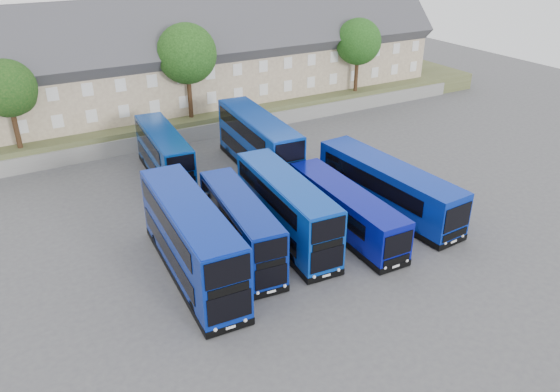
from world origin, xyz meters
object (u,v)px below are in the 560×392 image
Objects in this scene: dd_front_mid at (241,228)px; tree_west at (9,90)px; tree_east at (359,43)px; coach_east_a at (345,211)px; dd_front_left at (191,241)px; tree_mid at (188,56)px; tree_far at (364,26)px.

tree_west is (-10.45, 22.09, 5.08)m from dd_front_mid.
coach_east_a is at bearing -128.03° from tree_east.
coach_east_a is at bearing -51.61° from tree_west.
dd_front_left is 11.27m from coach_east_a.
coach_east_a is (11.23, -0.16, -0.83)m from dd_front_left.
tree_east is (20.00, -0.50, -0.68)m from tree_mid.
tree_far is (35.12, 29.70, 5.34)m from dd_front_left.
dd_front_left is 1.51× the size of tree_east.
tree_mid reaches higher than dd_front_left.
tree_far reaches higher than tree_west.
tree_mid is (9.12, 23.20, 5.68)m from dd_front_left.
dd_front_left reaches higher than coach_east_a.
dd_front_mid is 7.71m from coach_east_a.
tree_far is (23.89, 29.87, 6.17)m from coach_east_a.
coach_east_a is 1.53× the size of tree_west.
dd_front_mid is 1.26× the size of tree_east.
dd_front_left is at bearing -73.14° from tree_west.
tree_mid is at bearing 96.98° from coach_east_a.
tree_far reaches higher than dd_front_left.
coach_east_a is at bearing 0.15° from dd_front_mid.
tree_east reaches higher than dd_front_left.
dd_front_mid is at bearing -103.79° from tree_mid.
tree_far is at bearing 9.46° from tree_west.
tree_east is at bearing 40.95° from dd_front_left.
tree_far is (42.00, 7.00, 0.68)m from tree_west.
dd_front_left is at bearing -179.03° from coach_east_a.
tree_mid is at bearing 82.14° from dd_front_mid.
tree_far is (6.00, 7.00, 0.34)m from tree_east.
tree_far reaches higher than dd_front_mid.
tree_mid is at bearing 1.79° from tree_west.
tree_west is 42.58m from tree_far.
tree_mid is at bearing 178.57° from tree_east.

